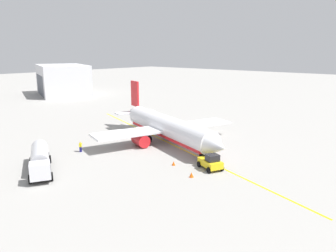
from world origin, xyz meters
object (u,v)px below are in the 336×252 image
(fuel_tanker, at_px, (40,159))
(airplane, at_px, (167,127))
(safety_cone_nose, at_px, (174,163))
(safety_cone_wingtip, at_px, (191,175))
(refueling_worker, at_px, (81,147))
(pushback_tug, at_px, (211,162))

(fuel_tanker, bearing_deg, airplane, 82.09)
(safety_cone_nose, height_order, safety_cone_wingtip, safety_cone_wingtip)
(airplane, relative_size, refueling_worker, 18.48)
(airplane, relative_size, pushback_tug, 7.70)
(pushback_tug, xyz_separation_m, refueling_worker, (-20.08, -7.21, -0.19))
(fuel_tanker, xyz_separation_m, pushback_tug, (16.68, 15.78, -0.73))
(fuel_tanker, xyz_separation_m, refueling_worker, (-3.40, 8.57, -0.91))
(pushback_tug, bearing_deg, fuel_tanker, -136.60)
(fuel_tanker, distance_m, refueling_worker, 9.26)
(fuel_tanker, height_order, safety_cone_nose, fuel_tanker)
(airplane, height_order, refueling_worker, airplane)
(pushback_tug, height_order, safety_cone_nose, pushback_tug)
(pushback_tug, relative_size, refueling_worker, 2.40)
(fuel_tanker, relative_size, pushback_tug, 2.69)
(airplane, distance_m, safety_cone_wingtip, 17.15)
(pushback_tug, height_order, safety_cone_wingtip, pushback_tug)
(refueling_worker, bearing_deg, pushback_tug, 19.75)
(pushback_tug, bearing_deg, safety_cone_nose, -155.35)
(airplane, bearing_deg, refueling_worker, -115.66)
(airplane, xyz_separation_m, safety_cone_nose, (8.84, -8.43, -2.40))
(airplane, height_order, safety_cone_nose, airplane)
(airplane, xyz_separation_m, safety_cone_wingtip, (13.48, -10.34, -2.36))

